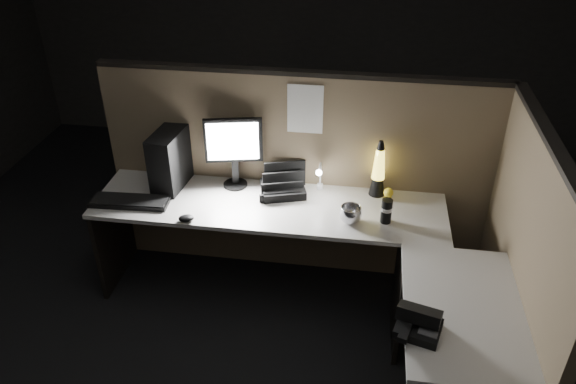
# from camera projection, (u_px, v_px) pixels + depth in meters

# --- Properties ---
(floor) EXTENTS (6.00, 6.00, 0.00)m
(floor) POSITION_uv_depth(u_px,v_px,m) (278.00, 355.00, 3.53)
(floor) COLOR black
(floor) RESTS_ON ground
(room_shell) EXTENTS (6.00, 6.00, 6.00)m
(room_shell) POSITION_uv_depth(u_px,v_px,m) (274.00, 119.00, 2.67)
(room_shell) COLOR silver
(room_shell) RESTS_ON ground
(partition_back) EXTENTS (2.66, 0.06, 1.50)m
(partition_back) POSITION_uv_depth(u_px,v_px,m) (298.00, 178.00, 3.91)
(partition_back) COLOR brown
(partition_back) RESTS_ON ground
(partition_right) EXTENTS (0.06, 1.66, 1.50)m
(partition_right) POSITION_uv_depth(u_px,v_px,m) (520.00, 273.00, 3.05)
(partition_right) COLOR brown
(partition_right) RESTS_ON ground
(desk) EXTENTS (2.60, 1.60, 0.73)m
(desk) POSITION_uv_depth(u_px,v_px,m) (312.00, 260.00, 3.41)
(desk) COLOR #B6B3AC
(desk) RESTS_ON ground
(pc_tower) EXTENTS (0.21, 0.40, 0.40)m
(pc_tower) POSITION_uv_depth(u_px,v_px,m) (171.00, 158.00, 3.78)
(pc_tower) COLOR black
(pc_tower) RESTS_ON desk
(monitor) EXTENTS (0.38, 0.16, 0.49)m
(monitor) POSITION_uv_depth(u_px,v_px,m) (234.00, 146.00, 3.72)
(monitor) COLOR black
(monitor) RESTS_ON desk
(keyboard) EXTENTS (0.52, 0.20, 0.03)m
(keyboard) POSITION_uv_depth(u_px,v_px,m) (130.00, 202.00, 3.67)
(keyboard) COLOR black
(keyboard) RESTS_ON desk
(mouse) EXTENTS (0.11, 0.09, 0.04)m
(mouse) POSITION_uv_depth(u_px,v_px,m) (186.00, 218.00, 3.49)
(mouse) COLOR black
(mouse) RESTS_ON desk
(clip_lamp) EXTENTS (0.04, 0.17, 0.21)m
(clip_lamp) POSITION_uv_depth(u_px,v_px,m) (320.00, 177.00, 3.72)
(clip_lamp) COLOR white
(clip_lamp) RESTS_ON desk
(organizer) EXTENTS (0.34, 0.32, 0.21)m
(organizer) POSITION_uv_depth(u_px,v_px,m) (283.00, 186.00, 3.77)
(organizer) COLOR black
(organizer) RESTS_ON desk
(lava_lamp) EXTENTS (0.11, 0.11, 0.40)m
(lava_lamp) POSITION_uv_depth(u_px,v_px,m) (378.00, 173.00, 3.68)
(lava_lamp) COLOR black
(lava_lamp) RESTS_ON desk
(travel_mug) EXTENTS (0.07, 0.07, 0.16)m
(travel_mug) POSITION_uv_depth(u_px,v_px,m) (386.00, 211.00, 3.45)
(travel_mug) COLOR black
(travel_mug) RESTS_ON desk
(steel_mug) EXTENTS (0.17, 0.17, 0.11)m
(steel_mug) POSITION_uv_depth(u_px,v_px,m) (351.00, 215.00, 3.47)
(steel_mug) COLOR silver
(steel_mug) RESTS_ON desk
(figurine) EXTENTS (0.06, 0.06, 0.06)m
(figurine) POSITION_uv_depth(u_px,v_px,m) (388.00, 193.00, 3.68)
(figurine) COLOR yellow
(figurine) RESTS_ON desk
(pinned_paper) EXTENTS (0.23, 0.00, 0.33)m
(pinned_paper) POSITION_uv_depth(u_px,v_px,m) (305.00, 109.00, 3.59)
(pinned_paper) COLOR white
(pinned_paper) RESTS_ON partition_back
(desk_phone) EXTENTS (0.25, 0.25, 0.13)m
(desk_phone) POSITION_uv_depth(u_px,v_px,m) (418.00, 323.00, 2.69)
(desk_phone) COLOR black
(desk_phone) RESTS_ON desk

